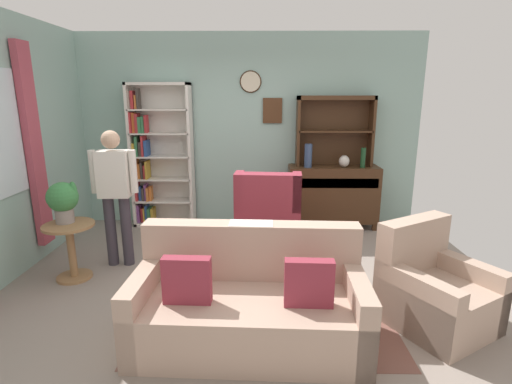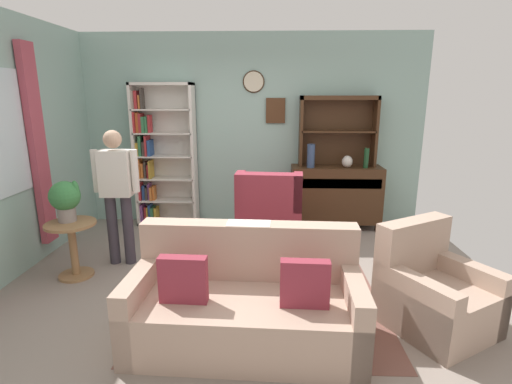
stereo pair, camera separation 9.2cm
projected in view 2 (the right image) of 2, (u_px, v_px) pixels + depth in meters
ground_plane at (246, 285)px, 4.07m from camera, size 5.40×4.60×0.02m
wall_back at (254, 131)px, 5.78m from camera, size 5.00×0.09×2.80m
area_rug at (264, 299)px, 3.76m from camera, size 2.20×2.07×0.01m
bookshelf at (160, 157)px, 5.74m from camera, size 0.90×0.30×2.10m
sideboard at (336, 194)px, 5.70m from camera, size 1.30×0.45×0.92m
sideboard_hutch at (338, 121)px, 5.55m from camera, size 1.10×0.26×1.00m
vase_tall at (311, 156)px, 5.49m from camera, size 0.11×0.11×0.33m
vase_round at (347, 162)px, 5.51m from camera, size 0.15×0.15×0.17m
bottle_wine at (366, 158)px, 5.46m from camera, size 0.07×0.07×0.28m
couch_floral at (246, 304)px, 3.08m from camera, size 1.83×0.92×0.90m
armchair_floral at (433, 294)px, 3.28m from camera, size 1.04×1.05×0.88m
wingback_chair at (270, 223)px, 4.81m from camera, size 0.84×0.85×1.05m
plant_stand at (73, 243)px, 4.15m from camera, size 0.52×0.52×0.62m
potted_plant_large at (66, 198)px, 4.09m from camera, size 0.32×0.32×0.44m
person_reading at (117, 188)px, 4.36m from camera, size 0.52×0.21×1.56m
coffee_table at (276, 259)px, 3.82m from camera, size 0.80×0.50×0.42m
book_stack at (267, 249)px, 3.85m from camera, size 0.18×0.15×0.05m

